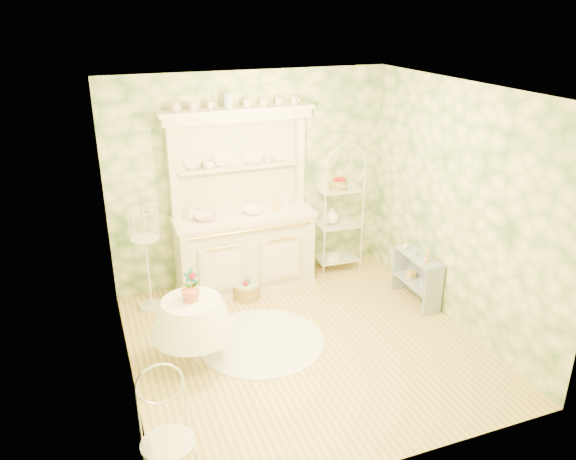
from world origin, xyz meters
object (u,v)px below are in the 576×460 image
object	(u,v)px
kitchen_dresser	(243,203)
round_table	(194,332)
bakers_rack	(338,202)
side_shelf	(417,279)
birdcage_stand	(147,257)
cafe_chair	(167,438)
floor_basket	(246,290)

from	to	relation	value
kitchen_dresser	round_table	distance (m)	1.88
bakers_rack	side_shelf	xyz separation A→B (m)	(0.51, -1.20, -0.66)
bakers_rack	birdcage_stand	distance (m)	2.59
kitchen_dresser	birdcage_stand	distance (m)	1.32
kitchen_dresser	round_table	size ratio (longest dim) A/B	3.25
cafe_chair	floor_basket	world-z (taller)	cafe_chair
round_table	side_shelf	bearing A→B (deg)	5.99
kitchen_dresser	cafe_chair	xyz separation A→B (m)	(-1.48, -2.96, -0.65)
kitchen_dresser	birdcage_stand	bearing A→B (deg)	-174.75
cafe_chair	bakers_rack	bearing A→B (deg)	48.10
kitchen_dresser	cafe_chair	size ratio (longest dim) A/B	2.30
bakers_rack	floor_basket	xyz separation A→B (m)	(-1.42, -0.39, -0.85)
side_shelf	cafe_chair	world-z (taller)	cafe_chair
cafe_chair	birdcage_stand	size ratio (longest dim) A/B	0.74
bakers_rack	side_shelf	distance (m)	1.47
cafe_chair	side_shelf	bearing A→B (deg)	29.88
bakers_rack	floor_basket	distance (m)	1.70
bakers_rack	side_shelf	size ratio (longest dim) A/B	2.78
side_shelf	floor_basket	bearing A→B (deg)	154.67
cafe_chair	birdcage_stand	world-z (taller)	birdcage_stand
side_shelf	floor_basket	xyz separation A→B (m)	(-1.93, 0.82, -0.19)
kitchen_dresser	floor_basket	bearing A→B (deg)	-105.06
side_shelf	kitchen_dresser	bearing A→B (deg)	146.71
birdcage_stand	floor_basket	xyz separation A→B (m)	(1.15, -0.18, -0.56)
side_shelf	birdcage_stand	xyz separation A→B (m)	(-3.07, 0.99, 0.37)
round_table	cafe_chair	world-z (taller)	cafe_chair
bakers_rack	side_shelf	bearing A→B (deg)	-63.57
bakers_rack	floor_basket	size ratio (longest dim) A/B	5.79
birdcage_stand	cafe_chair	bearing A→B (deg)	-95.12
bakers_rack	birdcage_stand	world-z (taller)	bakers_rack
round_table	birdcage_stand	bearing A→B (deg)	101.39
bakers_rack	round_table	distance (m)	2.81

